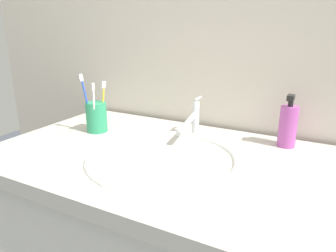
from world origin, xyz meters
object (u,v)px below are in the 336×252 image
(toothbrush_blue, at_px, (86,99))
(toothbrush_yellow, at_px, (103,102))
(toothbrush_white, at_px, (94,105))
(toothbrush_cup, at_px, (97,117))
(faucet, at_px, (193,120))
(soap_dispenser, at_px, (288,125))

(toothbrush_blue, distance_m, toothbrush_yellow, 0.06)
(toothbrush_white, distance_m, toothbrush_blue, 0.04)
(toothbrush_blue, relative_size, toothbrush_yellow, 1.16)
(toothbrush_cup, xyz_separation_m, toothbrush_yellow, (0.02, 0.02, 0.05))
(faucet, bearing_deg, toothbrush_cup, -162.58)
(toothbrush_white, height_order, toothbrush_yellow, toothbrush_white)
(toothbrush_white, relative_size, soap_dispenser, 1.06)
(toothbrush_cup, relative_size, soap_dispenser, 0.63)
(toothbrush_yellow, distance_m, soap_dispenser, 0.63)
(soap_dispenser, bearing_deg, toothbrush_white, -162.01)
(toothbrush_cup, xyz_separation_m, soap_dispenser, (0.63, 0.17, 0.02))
(toothbrush_yellow, bearing_deg, toothbrush_cup, -138.30)
(faucet, distance_m, toothbrush_yellow, 0.33)
(toothbrush_cup, distance_m, toothbrush_blue, 0.07)
(toothbrush_cup, bearing_deg, faucet, 17.42)
(toothbrush_yellow, height_order, soap_dispenser, toothbrush_yellow)
(faucet, height_order, soap_dispenser, soap_dispenser)
(toothbrush_white, distance_m, toothbrush_yellow, 0.05)
(toothbrush_blue, bearing_deg, toothbrush_yellow, 43.18)
(faucet, xyz_separation_m, soap_dispenser, (0.30, 0.06, 0.01))
(toothbrush_cup, xyz_separation_m, toothbrush_white, (0.02, -0.03, 0.05))
(toothbrush_yellow, bearing_deg, soap_dispenser, 13.87)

